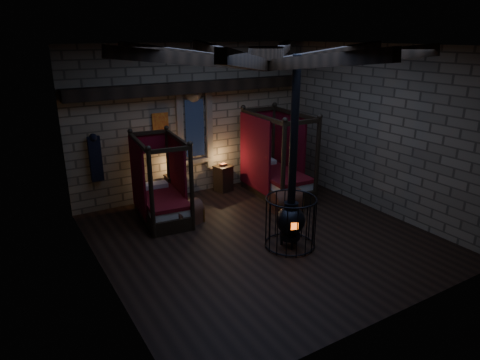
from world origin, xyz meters
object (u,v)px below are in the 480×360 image
bed_left (161,199)px  trunk_left (186,214)px  trunk_right (286,202)px  bed_right (276,174)px  stove (291,218)px

bed_left → trunk_left: bearing=-56.6°
trunk_left → trunk_right: size_ratio=1.14×
bed_right → trunk_right: (-0.51, -1.19, -0.33)m
trunk_left → bed_right: bearing=-7.5°
bed_left → trunk_left: 0.80m
trunk_right → stove: stove is taller
bed_right → trunk_right: bearing=-110.1°
bed_left → trunk_left: size_ratio=2.26×
bed_left → stove: bearing=-51.8°
trunk_left → trunk_right: (2.59, -0.60, -0.00)m
bed_right → bed_left: bearing=-178.3°
bed_right → trunk_right: bed_right is taller
bed_left → bed_right: size_ratio=0.88×
bed_left → bed_right: 3.45m
bed_right → stove: size_ratio=0.58×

